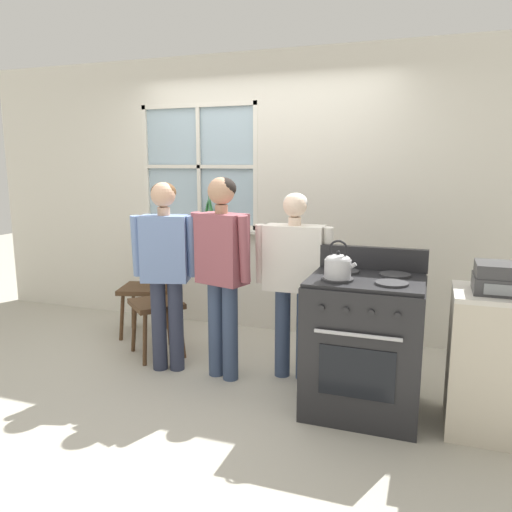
# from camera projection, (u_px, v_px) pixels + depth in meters

# --- Properties ---
(ground_plane) EXTENTS (16.00, 16.00, 0.00)m
(ground_plane) POSITION_uv_depth(u_px,v_px,m) (206.00, 383.00, 3.83)
(ground_plane) COLOR #B2AD9E
(wall_back) EXTENTS (6.40, 0.16, 2.70)m
(wall_back) POSITION_uv_depth(u_px,v_px,m) (269.00, 198.00, 4.87)
(wall_back) COLOR silver
(wall_back) RESTS_ON ground_plane
(chair_by_window) EXTENTS (0.50, 0.51, 0.95)m
(chair_by_window) POSITION_uv_depth(u_px,v_px,m) (145.00, 289.00, 4.84)
(chair_by_window) COLOR #4C331E
(chair_by_window) RESTS_ON ground_plane
(chair_near_wall) EXTENTS (0.58, 0.58, 0.95)m
(chair_near_wall) POSITION_uv_depth(u_px,v_px,m) (159.00, 304.00, 4.33)
(chair_near_wall) COLOR #4C331E
(chair_near_wall) RESTS_ON ground_plane
(person_elderly_left) EXTENTS (0.52, 0.30, 1.52)m
(person_elderly_left) POSITION_uv_depth(u_px,v_px,m) (165.00, 260.00, 3.93)
(person_elderly_left) COLOR #2D3347
(person_elderly_left) RESTS_ON ground_plane
(person_teen_center) EXTENTS (0.54, 0.31, 1.56)m
(person_teen_center) POSITION_uv_depth(u_px,v_px,m) (222.00, 259.00, 3.77)
(person_teen_center) COLOR #384766
(person_teen_center) RESTS_ON ground_plane
(person_adult_right) EXTENTS (0.60, 0.22, 1.45)m
(person_adult_right) POSITION_uv_depth(u_px,v_px,m) (294.00, 270.00, 3.79)
(person_adult_right) COLOR #384766
(person_adult_right) RESTS_ON ground_plane
(stove) EXTENTS (0.75, 0.68, 1.08)m
(stove) POSITION_uv_depth(u_px,v_px,m) (364.00, 344.00, 3.34)
(stove) COLOR #232326
(stove) RESTS_ON ground_plane
(kettle) EXTENTS (0.21, 0.17, 0.25)m
(kettle) POSITION_uv_depth(u_px,v_px,m) (338.00, 265.00, 3.17)
(kettle) COLOR #B7B7BC
(kettle) RESTS_ON stove
(potted_plant) EXTENTS (0.15, 0.15, 0.36)m
(potted_plant) POSITION_uv_depth(u_px,v_px,m) (209.00, 218.00, 5.02)
(potted_plant) COLOR #935B3D
(potted_plant) RESTS_ON wall_back
(handbag) EXTENTS (0.23, 0.24, 0.31)m
(handbag) POSITION_uv_depth(u_px,v_px,m) (168.00, 257.00, 4.77)
(handbag) COLOR brown
(handbag) RESTS_ON chair_by_window
(side_counter) EXTENTS (0.55, 0.50, 0.90)m
(side_counter) POSITION_uv_depth(u_px,v_px,m) (496.00, 363.00, 3.07)
(side_counter) COLOR beige
(side_counter) RESTS_ON ground_plane
(stereo) EXTENTS (0.34, 0.29, 0.18)m
(stereo) POSITION_uv_depth(u_px,v_px,m) (504.00, 279.00, 2.96)
(stereo) COLOR #38383A
(stereo) RESTS_ON side_counter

